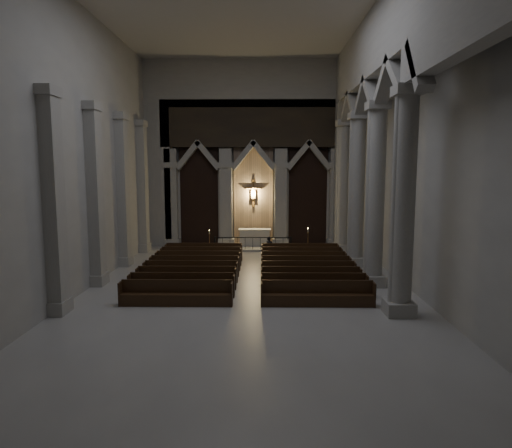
{
  "coord_description": "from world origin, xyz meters",
  "views": [
    {
      "loc": [
        0.59,
        -18.4,
        5.33
      ],
      "look_at": [
        0.29,
        3.0,
        2.57
      ],
      "focal_mm": 32.0,
      "sensor_mm": 36.0,
      "label": 1
    }
  ],
  "objects_px": {
    "candle_stand_right": "(308,247)",
    "pews": "(250,272)",
    "altar": "(255,237)",
    "worshipper": "(269,248)",
    "altar_rail": "(253,242)",
    "candle_stand_left": "(210,246)"
  },
  "relations": [
    {
      "from": "candle_stand_right",
      "to": "pews",
      "type": "height_order",
      "value": "candle_stand_right"
    },
    {
      "from": "candle_stand_right",
      "to": "altar",
      "type": "bearing_deg",
      "value": 146.43
    },
    {
      "from": "worshipper",
      "to": "altar",
      "type": "bearing_deg",
      "value": 94.49
    },
    {
      "from": "altar_rail",
      "to": "candle_stand_left",
      "type": "distance_m",
      "value": 2.68
    },
    {
      "from": "candle_stand_right",
      "to": "worshipper",
      "type": "xyz_separation_m",
      "value": [
        -2.36,
        -1.46,
        0.2
      ]
    },
    {
      "from": "altar",
      "to": "worshipper",
      "type": "height_order",
      "value": "worshipper"
    },
    {
      "from": "altar",
      "to": "pews",
      "type": "xyz_separation_m",
      "value": [
        -0.1,
        -8.35,
        -0.37
      ]
    },
    {
      "from": "candle_stand_left",
      "to": "worshipper",
      "type": "bearing_deg",
      "value": -26.37
    },
    {
      "from": "altar_rail",
      "to": "altar",
      "type": "bearing_deg",
      "value": 86.3
    },
    {
      "from": "candle_stand_left",
      "to": "pews",
      "type": "distance_m",
      "value": 7.05
    },
    {
      "from": "altar_rail",
      "to": "candle_stand_right",
      "type": "distance_m",
      "value": 3.42
    },
    {
      "from": "pews",
      "to": "candle_stand_right",
      "type": "bearing_deg",
      "value": 61.52
    },
    {
      "from": "altar",
      "to": "worshipper",
      "type": "xyz_separation_m",
      "value": [
        0.9,
        -3.63,
        -0.05
      ]
    },
    {
      "from": "altar",
      "to": "candle_stand_right",
      "type": "distance_m",
      "value": 3.92
    },
    {
      "from": "altar",
      "to": "altar_rail",
      "type": "height_order",
      "value": "altar"
    },
    {
      "from": "candle_stand_left",
      "to": "worshipper",
      "type": "height_order",
      "value": "candle_stand_left"
    },
    {
      "from": "candle_stand_left",
      "to": "candle_stand_right",
      "type": "distance_m",
      "value": 6.02
    },
    {
      "from": "candle_stand_left",
      "to": "worshipper",
      "type": "distance_m",
      "value": 4.09
    },
    {
      "from": "worshipper",
      "to": "candle_stand_right",
      "type": "bearing_deg",
      "value": 22.41
    },
    {
      "from": "pews",
      "to": "altar_rail",
      "type": "bearing_deg",
      "value": 90.0
    },
    {
      "from": "worshipper",
      "to": "candle_stand_left",
      "type": "bearing_deg",
      "value": 144.2
    },
    {
      "from": "candle_stand_right",
      "to": "candle_stand_left",
      "type": "bearing_deg",
      "value": 176.7
    }
  ]
}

